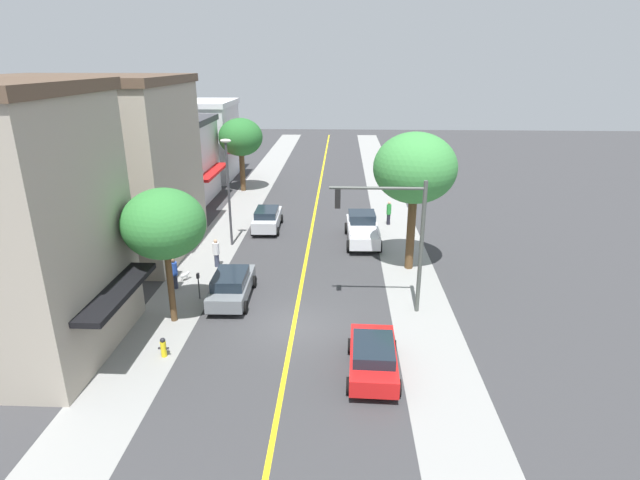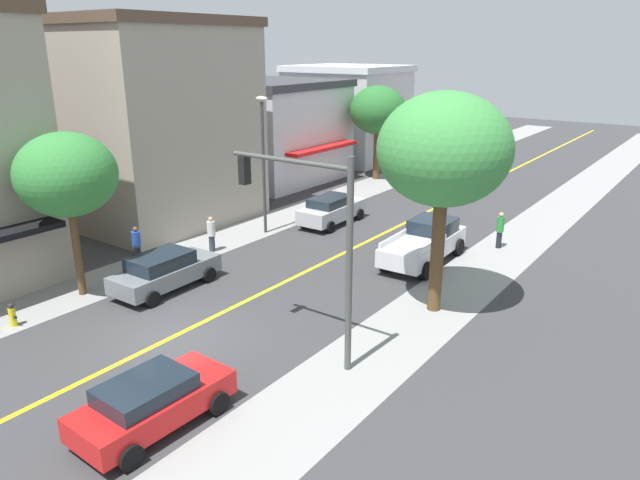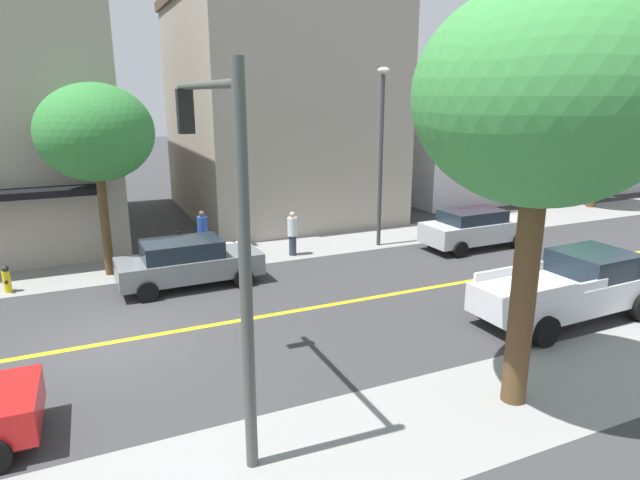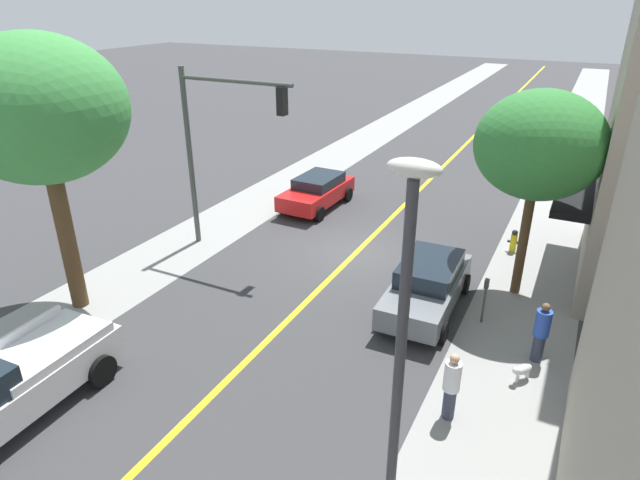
# 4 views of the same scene
# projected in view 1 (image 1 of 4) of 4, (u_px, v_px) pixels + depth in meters

# --- Properties ---
(ground_plane) EXTENTS (140.00, 140.00, 0.00)m
(ground_plane) POSITION_uv_depth(u_px,v_px,m) (294.00, 326.00, 23.44)
(ground_plane) COLOR #38383A
(sidewalk_left) EXTENTS (3.09, 126.00, 0.01)m
(sidewalk_left) POSITION_uv_depth(u_px,v_px,m) (163.00, 323.00, 23.69)
(sidewalk_left) COLOR gray
(sidewalk_left) RESTS_ON ground
(sidewalk_right) EXTENTS (3.09, 126.00, 0.01)m
(sidewalk_right) POSITION_uv_depth(u_px,v_px,m) (427.00, 329.00, 23.18)
(sidewalk_right) COLOR gray
(sidewalk_right) RESTS_ON ground
(road_centerline_stripe) EXTENTS (0.20, 126.00, 0.00)m
(road_centerline_stripe) POSITION_uv_depth(u_px,v_px,m) (294.00, 326.00, 23.44)
(road_centerline_stripe) COLOR yellow
(road_centerline_stripe) RESTS_ON ground
(tan_rowhouse) EXTENTS (11.76, 9.59, 10.89)m
(tan_rowhouse) POSITION_uv_depth(u_px,v_px,m) (90.00, 168.00, 30.87)
(tan_rowhouse) COLOR #A39989
(tan_rowhouse) RESTS_ON ground
(brick_apartment_block) EXTENTS (9.34, 9.54, 7.09)m
(brick_apartment_block) POSITION_uv_depth(u_px,v_px,m) (159.00, 162.00, 42.53)
(brick_apartment_block) COLOR silver
(brick_apartment_block) RESTS_ON ground
(corner_shop_building) EXTENTS (9.82, 8.03, 7.84)m
(corner_shop_building) POSITION_uv_depth(u_px,v_px,m) (192.00, 140.00, 51.73)
(corner_shop_building) COLOR silver
(corner_shop_building) RESTS_ON ground
(street_tree_left_near) EXTENTS (3.73, 3.73, 6.44)m
(street_tree_left_near) POSITION_uv_depth(u_px,v_px,m) (164.00, 224.00, 22.32)
(street_tree_left_near) COLOR brown
(street_tree_left_near) RESTS_ON ground
(street_tree_right_corner) EXTENTS (4.67, 4.67, 8.03)m
(street_tree_right_corner) POSITION_uv_depth(u_px,v_px,m) (415.00, 169.00, 27.96)
(street_tree_right_corner) COLOR brown
(street_tree_right_corner) RESTS_ON ground
(street_tree_left_far) EXTENTS (4.03, 4.03, 6.74)m
(street_tree_left_far) POSITION_uv_depth(u_px,v_px,m) (241.00, 138.00, 46.02)
(street_tree_left_far) COLOR brown
(street_tree_left_far) RESTS_ON ground
(fire_hydrant) EXTENTS (0.44, 0.24, 0.88)m
(fire_hydrant) POSITION_uv_depth(u_px,v_px,m) (163.00, 347.00, 20.90)
(fire_hydrant) COLOR yellow
(fire_hydrant) RESTS_ON ground
(parking_meter) EXTENTS (0.12, 0.18, 1.43)m
(parking_meter) POSITION_uv_depth(u_px,v_px,m) (198.00, 282.00, 25.81)
(parking_meter) COLOR #4C4C51
(parking_meter) RESTS_ON ground
(traffic_light_mast) EXTENTS (4.49, 0.32, 6.58)m
(traffic_light_mast) POSITION_uv_depth(u_px,v_px,m) (395.00, 226.00, 23.42)
(traffic_light_mast) COLOR #474C47
(traffic_light_mast) RESTS_ON ground
(street_lamp) EXTENTS (0.70, 0.36, 7.06)m
(street_lamp) POSITION_uv_depth(u_px,v_px,m) (228.00, 182.00, 32.26)
(street_lamp) COLOR #38383D
(street_lamp) RESTS_ON ground
(red_sedan_right_curb) EXTENTS (2.13, 4.24, 1.43)m
(red_sedan_right_curb) POSITION_uv_depth(u_px,v_px,m) (373.00, 357.00, 19.66)
(red_sedan_right_curb) COLOR red
(red_sedan_right_curb) RESTS_ON ground
(grey_sedan_left_curb) EXTENTS (2.10, 4.58, 1.55)m
(grey_sedan_left_curb) POSITION_uv_depth(u_px,v_px,m) (232.00, 285.00, 25.73)
(grey_sedan_left_curb) COLOR slate
(grey_sedan_left_curb) RESTS_ON ground
(silver_sedan_left_curb) EXTENTS (2.04, 4.56, 1.58)m
(silver_sedan_left_curb) POSITION_uv_depth(u_px,v_px,m) (267.00, 218.00, 36.54)
(silver_sedan_left_curb) COLOR #B7BABF
(silver_sedan_left_curb) RESTS_ON ground
(white_pickup_truck) EXTENTS (2.38, 5.49, 1.82)m
(white_pickup_truck) POSITION_uv_depth(u_px,v_px,m) (362.00, 229.00, 34.00)
(white_pickup_truck) COLOR silver
(white_pickup_truck) RESTS_ON ground
(pedestrian_green_shirt) EXTENTS (0.35, 0.35, 1.80)m
(pedestrian_green_shirt) POSITION_uv_depth(u_px,v_px,m) (389.00, 212.00, 37.51)
(pedestrian_green_shirt) COLOR black
(pedestrian_green_shirt) RESTS_ON ground
(pedestrian_white_shirt) EXTENTS (0.38, 0.38, 1.73)m
(pedestrian_white_shirt) POSITION_uv_depth(u_px,v_px,m) (216.00, 252.00, 29.88)
(pedestrian_white_shirt) COLOR #33384C
(pedestrian_white_shirt) RESTS_ON ground
(pedestrian_blue_shirt) EXTENTS (0.39, 0.39, 1.74)m
(pedestrian_blue_shirt) POSITION_uv_depth(u_px,v_px,m) (174.00, 273.00, 27.00)
(pedestrian_blue_shirt) COLOR #33384C
(pedestrian_blue_shirt) RESTS_ON ground
(small_dog) EXTENTS (0.49, 0.61, 0.49)m
(small_dog) POSITION_uv_depth(u_px,v_px,m) (185.00, 275.00, 28.18)
(small_dog) COLOR silver
(small_dog) RESTS_ON ground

